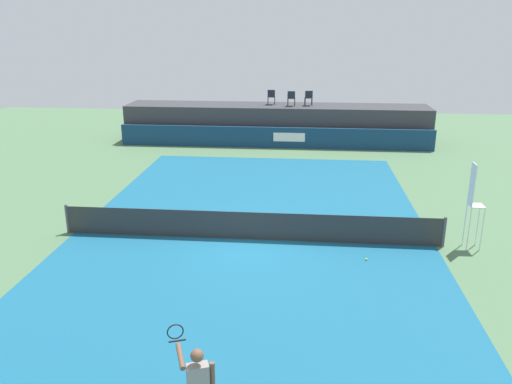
{
  "coord_description": "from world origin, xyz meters",
  "views": [
    {
      "loc": [
        1.71,
        -15.66,
        6.72
      ],
      "look_at": [
        0.03,
        2.0,
        1.0
      ],
      "focal_mm": 36.27,
      "sensor_mm": 36.0,
      "label": 1
    }
  ],
  "objects_px": {
    "umpire_chair": "(473,200)",
    "net_post_near": "(67,219)",
    "spectator_chair_center": "(309,97)",
    "spectator_chair_left": "(291,98)",
    "net_post_far": "(444,232)",
    "tennis_ball": "(366,259)",
    "spectator_chair_far_left": "(271,96)"
  },
  "relations": [
    {
      "from": "umpire_chair",
      "to": "net_post_near",
      "type": "distance_m",
      "value": 13.21
    },
    {
      "from": "spectator_chair_center",
      "to": "net_post_near",
      "type": "height_order",
      "value": "spectator_chair_center"
    },
    {
      "from": "spectator_chair_left",
      "to": "umpire_chair",
      "type": "distance_m",
      "value": 16.18
    },
    {
      "from": "umpire_chair",
      "to": "net_post_near",
      "type": "relative_size",
      "value": 2.76
    },
    {
      "from": "umpire_chair",
      "to": "net_post_far",
      "type": "height_order",
      "value": "umpire_chair"
    },
    {
      "from": "tennis_ball",
      "to": "spectator_chair_left",
      "type": "bearing_deg",
      "value": 99.77
    },
    {
      "from": "spectator_chair_center",
      "to": "net_post_near",
      "type": "bearing_deg",
      "value": -118.0
    },
    {
      "from": "spectator_chair_far_left",
      "to": "tennis_ball",
      "type": "height_order",
      "value": "spectator_chair_far_left"
    },
    {
      "from": "net_post_far",
      "to": "tennis_ball",
      "type": "xyz_separation_m",
      "value": [
        -2.53,
        -1.27,
        -0.46
      ]
    },
    {
      "from": "spectator_chair_left",
      "to": "spectator_chair_center",
      "type": "relative_size",
      "value": 1.0
    },
    {
      "from": "umpire_chair",
      "to": "net_post_far",
      "type": "xyz_separation_m",
      "value": [
        -0.76,
        0.0,
        -1.09
      ]
    },
    {
      "from": "net_post_far",
      "to": "tennis_ball",
      "type": "relative_size",
      "value": 14.71
    },
    {
      "from": "spectator_chair_left",
      "to": "net_post_far",
      "type": "relative_size",
      "value": 0.89
    },
    {
      "from": "spectator_chair_center",
      "to": "net_post_far",
      "type": "relative_size",
      "value": 0.89
    },
    {
      "from": "spectator_chair_far_left",
      "to": "spectator_chair_center",
      "type": "height_order",
      "value": "same"
    },
    {
      "from": "spectator_chair_left",
      "to": "tennis_ball",
      "type": "distance_m",
      "value": 16.66
    },
    {
      "from": "net_post_near",
      "to": "tennis_ball",
      "type": "relative_size",
      "value": 14.71
    },
    {
      "from": "spectator_chair_far_left",
      "to": "tennis_ball",
      "type": "xyz_separation_m",
      "value": [
        4.0,
        -16.74,
        -2.66
      ]
    },
    {
      "from": "tennis_ball",
      "to": "spectator_chair_center",
      "type": "bearing_deg",
      "value": 96.15
    },
    {
      "from": "spectator_chair_far_left",
      "to": "net_post_far",
      "type": "xyz_separation_m",
      "value": [
        6.53,
        -15.47,
        -2.19
      ]
    },
    {
      "from": "spectator_chair_left",
      "to": "net_post_far",
      "type": "distance_m",
      "value": 16.01
    },
    {
      "from": "umpire_chair",
      "to": "net_post_near",
      "type": "height_order",
      "value": "umpire_chair"
    },
    {
      "from": "spectator_chair_far_left",
      "to": "spectator_chair_center",
      "type": "relative_size",
      "value": 1.0
    },
    {
      "from": "net_post_near",
      "to": "net_post_far",
      "type": "height_order",
      "value": "same"
    },
    {
      "from": "spectator_chair_center",
      "to": "umpire_chair",
      "type": "xyz_separation_m",
      "value": [
        5.07,
        -15.23,
        -1.11
      ]
    },
    {
      "from": "spectator_chair_left",
      "to": "spectator_chair_center",
      "type": "height_order",
      "value": "same"
    },
    {
      "from": "spectator_chair_far_left",
      "to": "spectator_chair_center",
      "type": "bearing_deg",
      "value": -6.38
    },
    {
      "from": "net_post_near",
      "to": "umpire_chair",
      "type": "bearing_deg",
      "value": -0.02
    },
    {
      "from": "umpire_chair",
      "to": "tennis_ball",
      "type": "bearing_deg",
      "value": -158.98
    },
    {
      "from": "spectator_chair_left",
      "to": "tennis_ball",
      "type": "bearing_deg",
      "value": -80.23
    },
    {
      "from": "spectator_chair_far_left",
      "to": "net_post_far",
      "type": "relative_size",
      "value": 0.89
    },
    {
      "from": "net_post_near",
      "to": "tennis_ball",
      "type": "height_order",
      "value": "net_post_near"
    }
  ]
}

